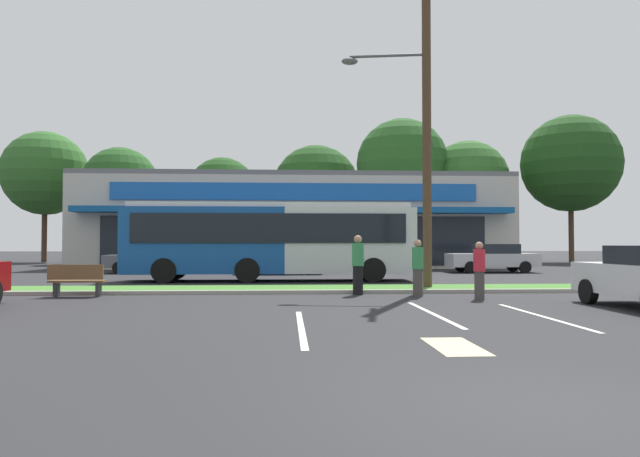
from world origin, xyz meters
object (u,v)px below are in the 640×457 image
(bus_stop_bench, at_px, (77,280))
(car_2, at_px, (493,258))
(city_bus, at_px, (271,239))
(pedestrian_by_pole, at_px, (418,268))
(utility_pole, at_px, (423,116))
(pedestrian_mid, at_px, (358,265))
(car_4, at_px, (281,260))
(car_1, at_px, (152,259))
(pedestrian_near_bench, at_px, (479,270))

(bus_stop_bench, height_order, car_2, car_2)
(city_bus, distance_m, pedestrian_by_pole, 8.74)
(car_2, bearing_deg, utility_pole, 60.50)
(utility_pole, xyz_separation_m, pedestrian_mid, (-2.40, -1.56, -4.97))
(car_4, distance_m, pedestrian_by_pole, 13.69)
(bus_stop_bench, height_order, car_1, car_1)
(car_2, bearing_deg, car_4, 4.84)
(pedestrian_near_bench, xyz_separation_m, pedestrian_mid, (-3.24, 1.59, 0.10))
(utility_pole, relative_size, city_bus, 0.92)
(car_1, height_order, car_2, car_2)
(car_4, relative_size, pedestrian_by_pole, 2.59)
(city_bus, bearing_deg, pedestrian_near_bench, -53.88)
(utility_pole, distance_m, city_bus, 8.45)
(car_1, distance_m, pedestrian_near_bench, 19.73)
(bus_stop_bench, bearing_deg, car_1, -85.87)
(pedestrian_mid, bearing_deg, car_2, -26.86)
(car_2, xyz_separation_m, pedestrian_by_pole, (-7.38, -14.01, 0.05))
(car_2, bearing_deg, pedestrian_near_bench, 68.67)
(pedestrian_by_pole, bearing_deg, car_4, -31.03)
(car_1, distance_m, car_4, 6.95)
(car_4, bearing_deg, pedestrian_by_pole, -72.13)
(car_2, distance_m, pedestrian_mid, 16.14)
(car_4, bearing_deg, pedestrian_near_bench, -67.62)
(city_bus, relative_size, pedestrian_near_bench, 7.41)
(bus_stop_bench, relative_size, pedestrian_by_pole, 0.95)
(pedestrian_by_pole, bearing_deg, utility_pole, -66.52)
(bus_stop_bench, bearing_deg, car_4, -115.01)
(car_2, bearing_deg, city_bus, 29.00)
(utility_pole, height_order, city_bus, utility_pole)
(bus_stop_bench, relative_size, car_1, 0.34)
(car_2, relative_size, pedestrian_by_pole, 2.84)
(pedestrian_near_bench, bearing_deg, city_bus, 133.78)
(car_2, xyz_separation_m, pedestrian_mid, (-9.07, -13.35, 0.12))
(car_1, relative_size, pedestrian_by_pole, 2.78)
(car_4, distance_m, pedestrian_near_bench, 15.09)
(car_4, xyz_separation_m, pedestrian_by_pole, (4.20, -13.03, 0.11))
(utility_pole, bearing_deg, bus_stop_bench, -170.88)
(pedestrian_by_pole, distance_m, pedestrian_mid, 1.83)
(pedestrian_mid, bearing_deg, city_bus, 30.29)
(utility_pole, relative_size, pedestrian_mid, 6.08)
(car_4, bearing_deg, bus_stop_bench, -115.01)
(city_bus, relative_size, car_2, 2.50)
(car_2, xyz_separation_m, pedestrian_near_bench, (-5.83, -14.93, 0.02))
(car_2, height_order, pedestrian_mid, pedestrian_mid)
(utility_pole, xyz_separation_m, car_2, (6.67, 11.78, -5.10))
(pedestrian_near_bench, distance_m, pedestrian_by_pole, 1.80)
(car_1, xyz_separation_m, pedestrian_by_pole, (11.04, -14.27, 0.08))
(city_bus, xyz_separation_m, car_2, (11.92, 6.61, -0.97))
(city_bus, height_order, car_4, city_bus)
(car_1, height_order, car_4, car_1)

